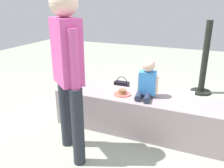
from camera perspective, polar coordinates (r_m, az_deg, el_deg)
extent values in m
plane|color=#949C8A|center=(3.17, 7.48, -11.30)|extent=(12.00, 12.00, 0.00)
cube|color=gray|center=(3.05, 7.68, -7.38)|extent=(2.32, 0.52, 0.49)
cylinder|color=#242C41|center=(2.90, 6.56, -2.75)|extent=(0.11, 0.26, 0.08)
cylinder|color=#242C41|center=(2.85, 8.62, -3.20)|extent=(0.11, 0.26, 0.08)
cube|color=#3787D7|center=(2.92, 8.63, 0.33)|extent=(0.23, 0.16, 0.28)
sphere|color=beige|center=(2.85, 8.86, 4.56)|extent=(0.16, 0.16, 0.16)
cylinder|color=beige|center=(2.97, 6.60, 0.64)|extent=(0.05, 0.05, 0.21)
cylinder|color=beige|center=(2.88, 10.71, -0.16)|extent=(0.05, 0.05, 0.21)
cylinder|color=#232730|center=(2.41, -8.30, -10.51)|extent=(0.12, 0.12, 0.84)
cylinder|color=#232730|center=(2.74, -11.30, -6.82)|extent=(0.12, 0.12, 0.84)
cube|color=#D44D9A|center=(2.32, -10.96, 7.72)|extent=(0.41, 0.39, 0.64)
sphere|color=beige|center=(2.28, -11.74, 18.94)|extent=(0.27, 0.27, 0.27)
cylinder|color=#D44D9A|center=(2.16, -9.26, 5.34)|extent=(0.10, 0.10, 0.60)
cylinder|color=#D44D9A|center=(2.51, -12.26, 7.12)|extent=(0.10, 0.10, 0.60)
cylinder|color=#E0594C|center=(3.00, 2.53, -2.45)|extent=(0.22, 0.22, 0.01)
cylinder|color=olive|center=(2.99, 2.54, -1.95)|extent=(0.10, 0.10, 0.04)
cylinder|color=brown|center=(2.98, 2.55, -1.47)|extent=(0.10, 0.10, 0.01)
cube|color=silver|center=(2.97, 3.55, -2.53)|extent=(0.11, 0.04, 0.00)
cube|color=#59C6B2|center=(3.57, 11.88, -5.56)|extent=(0.20, 0.10, 0.25)
torus|color=white|center=(3.53, 11.32, -3.61)|extent=(0.08, 0.01, 0.08)
torus|color=white|center=(3.52, 12.73, -3.81)|extent=(0.08, 0.01, 0.08)
cylinder|color=black|center=(4.67, 20.76, -1.75)|extent=(0.36, 0.36, 0.04)
cylinder|color=black|center=(4.49, 21.76, 6.10)|extent=(0.11, 0.11, 1.27)
cylinder|color=silver|center=(3.59, 15.68, -6.64)|extent=(0.07, 0.07, 0.15)
cone|color=silver|center=(3.56, 15.81, -5.36)|extent=(0.06, 0.06, 0.03)
cylinder|color=blue|center=(3.55, 15.84, -5.05)|extent=(0.03, 0.03, 0.02)
cylinder|color=silver|center=(3.71, 22.11, -6.56)|extent=(0.07, 0.07, 0.15)
cone|color=silver|center=(3.67, 22.29, -5.30)|extent=(0.06, 0.06, 0.03)
cylinder|color=blue|center=(3.66, 22.33, -4.99)|extent=(0.03, 0.03, 0.02)
cylinder|color=red|center=(4.19, 25.44, -4.46)|extent=(0.09, 0.09, 0.09)
cube|color=white|center=(4.20, 17.26, -3.00)|extent=(0.32, 0.30, 0.13)
cube|color=black|center=(4.22, 2.37, -1.11)|extent=(0.26, 0.11, 0.26)
torus|color=black|center=(4.17, 2.39, 0.55)|extent=(0.20, 0.01, 0.20)
cube|color=brown|center=(3.92, -4.22, -2.96)|extent=(0.31, 0.14, 0.24)
torus|color=brown|center=(3.88, -4.27, -1.33)|extent=(0.23, 0.01, 0.23)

